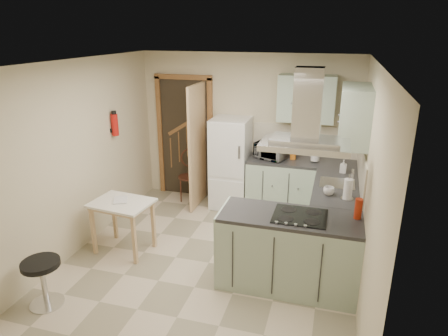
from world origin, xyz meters
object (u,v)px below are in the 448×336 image
(fridge, at_px, (231,163))
(drop_leaf_table, at_px, (124,226))
(peninsula, at_px, (289,251))
(bentwood_chair, at_px, (189,177))
(stool, at_px, (44,283))
(extractor_hood, at_px, (305,145))
(microwave, at_px, (271,151))

(fridge, xyz_separation_m, drop_leaf_table, (-0.99, -1.81, -0.39))
(peninsula, bearing_deg, bentwood_chair, 134.31)
(drop_leaf_table, distance_m, stool, 1.28)
(extractor_hood, bearing_deg, drop_leaf_table, 175.71)
(fridge, xyz_separation_m, extractor_hood, (1.32, -1.98, 0.97))
(drop_leaf_table, height_order, bentwood_chair, bentwood_chair)
(fridge, height_order, drop_leaf_table, fridge)
(peninsula, xyz_separation_m, drop_leaf_table, (-2.21, 0.17, -0.09))
(peninsula, height_order, stool, peninsula)
(extractor_hood, relative_size, drop_leaf_table, 1.19)
(stool, bearing_deg, fridge, 67.73)
(bentwood_chair, height_order, microwave, microwave)
(extractor_hood, relative_size, stool, 1.67)
(extractor_hood, xyz_separation_m, stool, (-2.58, -1.08, -1.45))
(fridge, xyz_separation_m, bentwood_chair, (-0.78, 0.07, -0.35))
(stool, bearing_deg, drop_leaf_table, 78.09)
(stool, bearing_deg, peninsula, 23.50)
(fridge, bearing_deg, stool, -112.27)
(bentwood_chair, height_order, stool, bentwood_chair)
(bentwood_chair, bearing_deg, drop_leaf_table, -118.42)
(peninsula, height_order, bentwood_chair, peninsula)
(stool, bearing_deg, bentwood_chair, 81.38)
(fridge, xyz_separation_m, microwave, (0.66, -0.03, 0.28))
(peninsula, relative_size, drop_leaf_table, 2.04)
(fridge, bearing_deg, bentwood_chair, 174.75)
(bentwood_chair, bearing_deg, fridge, -27.28)
(extractor_hood, distance_m, microwave, 2.18)
(fridge, height_order, extractor_hood, extractor_hood)
(extractor_hood, distance_m, drop_leaf_table, 2.69)
(peninsula, height_order, drop_leaf_table, peninsula)
(peninsula, distance_m, extractor_hood, 1.27)
(peninsula, relative_size, microwave, 3.32)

